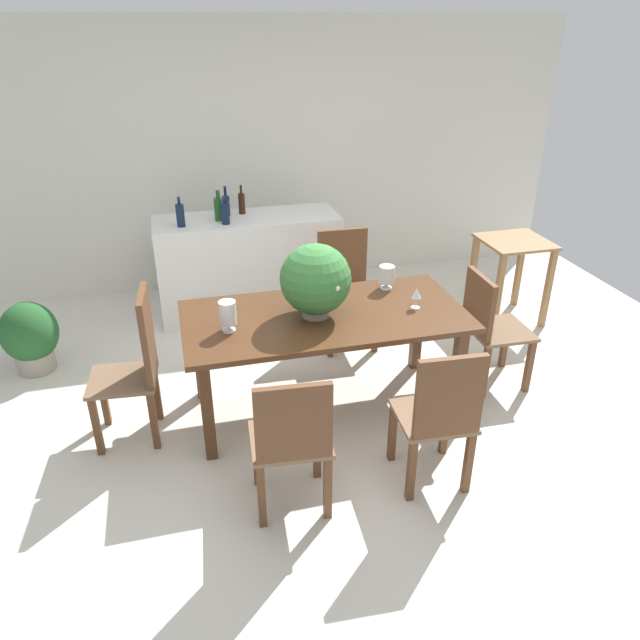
{
  "coord_description": "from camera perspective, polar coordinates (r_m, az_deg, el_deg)",
  "views": [
    {
      "loc": [
        -0.95,
        -3.46,
        2.6
      ],
      "look_at": [
        -0.01,
        0.18,
        0.67
      ],
      "focal_mm": 33.7,
      "sensor_mm": 36.0,
      "label": 1
    }
  ],
  "objects": [
    {
      "name": "ground_plane",
      "position": [
        4.43,
        0.69,
        -8.74
      ],
      "size": [
        7.04,
        7.04,
        0.0
      ],
      "primitive_type": "plane",
      "color": "silver"
    },
    {
      "name": "back_wall",
      "position": [
        6.27,
        -5.67,
        15.1
      ],
      "size": [
        6.4,
        0.1,
        2.6
      ],
      "primitive_type": "cube",
      "color": "silver",
      "rests_on": "ground"
    },
    {
      "name": "dining_table",
      "position": [
        4.14,
        0.45,
        -0.56
      ],
      "size": [
        1.93,
        0.94,
        0.76
      ],
      "color": "#4C2D19",
      "rests_on": "ground"
    },
    {
      "name": "chair_far_right",
      "position": [
        5.15,
        2.37,
        3.66
      ],
      "size": [
        0.48,
        0.46,
        0.98
      ],
      "rotation": [
        0.0,
        0.0,
        -0.03
      ],
      "color": "brown",
      "rests_on": "ground"
    },
    {
      "name": "chair_near_left",
      "position": [
        3.35,
        -2.7,
        -11.22
      ],
      "size": [
        0.48,
        0.45,
        0.93
      ],
      "rotation": [
        0.0,
        0.0,
        3.07
      ],
      "color": "brown",
      "rests_on": "ground"
    },
    {
      "name": "chair_foot_end",
      "position": [
        4.67,
        15.76,
        -0.39
      ],
      "size": [
        0.45,
        0.46,
        0.92
      ],
      "rotation": [
        0.0,
        0.0,
        1.55
      ],
      "color": "brown",
      "rests_on": "ground"
    },
    {
      "name": "chair_near_right",
      "position": [
        3.57,
        11.3,
        -8.73
      ],
      "size": [
        0.45,
        0.47,
        0.97
      ],
      "rotation": [
        0.0,
        0.0,
        3.08
      ],
      "color": "brown",
      "rests_on": "ground"
    },
    {
      "name": "chair_head_end",
      "position": [
        4.09,
        -17.02,
        -3.9
      ],
      "size": [
        0.46,
        0.44,
        1.06
      ],
      "rotation": [
        0.0,
        0.0,
        -1.65
      ],
      "color": "brown",
      "rests_on": "ground"
    },
    {
      "name": "flower_centerpiece",
      "position": [
        3.96,
        -0.43,
        3.81
      ],
      "size": [
        0.48,
        0.48,
        0.51
      ],
      "color": "gray",
      "rests_on": "dining_table"
    },
    {
      "name": "crystal_vase_left",
      "position": [
        3.87,
        -8.76,
        0.59
      ],
      "size": [
        0.11,
        0.11,
        0.21
      ],
      "color": "silver",
      "rests_on": "dining_table"
    },
    {
      "name": "crystal_vase_center_near",
      "position": [
        4.47,
        6.35,
        4.26
      ],
      "size": [
        0.11,
        0.11,
        0.18
      ],
      "color": "silver",
      "rests_on": "dining_table"
    },
    {
      "name": "wine_glass",
      "position": [
        4.19,
        9.14,
        2.43
      ],
      "size": [
        0.07,
        0.07,
        0.15
      ],
      "color": "silver",
      "rests_on": "dining_table"
    },
    {
      "name": "kitchen_counter",
      "position": [
        5.73,
        -6.74,
        5.19
      ],
      "size": [
        1.68,
        0.58,
        0.94
      ],
      "primitive_type": "cube",
      "color": "silver",
      "rests_on": "ground"
    },
    {
      "name": "wine_bottle_clear",
      "position": [
        5.66,
        -7.44,
        10.97
      ],
      "size": [
        0.06,
        0.06,
        0.27
      ],
      "color": "black",
      "rests_on": "kitchen_counter"
    },
    {
      "name": "wine_bottle_dark",
      "position": [
        5.39,
        -13.13,
        9.69
      ],
      "size": [
        0.07,
        0.07,
        0.26
      ],
      "color": "#0F1E38",
      "rests_on": "kitchen_counter"
    },
    {
      "name": "wine_bottle_green",
      "position": [
        5.49,
        -9.58,
        10.39
      ],
      "size": [
        0.08,
        0.08,
        0.27
      ],
      "color": "#194C1E",
      "rests_on": "kitchen_counter"
    },
    {
      "name": "wine_bottle_amber",
      "position": [
        5.62,
        -8.91,
        10.74
      ],
      "size": [
        0.07,
        0.07,
        0.27
      ],
      "color": "#0F1E38",
      "rests_on": "kitchen_counter"
    },
    {
      "name": "wine_bottle_tall",
      "position": [
        5.38,
        -8.99,
        10.04
      ],
      "size": [
        0.07,
        0.07,
        0.25
      ],
      "color": "#0F1E38",
      "rests_on": "kitchen_counter"
    },
    {
      "name": "side_table",
      "position": [
        5.77,
        17.8,
        5.36
      ],
      "size": [
        0.58,
        0.56,
        0.78
      ],
      "color": "olive",
      "rests_on": "ground"
    },
    {
      "name": "potted_plant_floor",
      "position": [
        5.3,
        -25.84,
        -1.36
      ],
      "size": [
        0.44,
        0.44,
        0.59
      ],
      "color": "#9E9384",
      "rests_on": "ground"
    }
  ]
}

